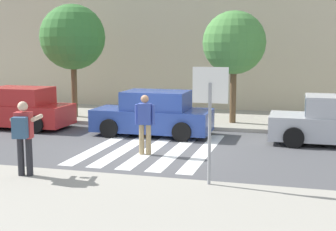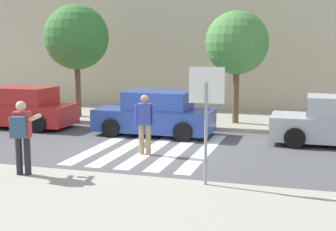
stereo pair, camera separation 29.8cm
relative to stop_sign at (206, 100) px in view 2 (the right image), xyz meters
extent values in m
plane|color=#4C4C4F|center=(-2.41, 3.43, -1.98)|extent=(120.00, 120.00, 0.00)
cube|color=#9E998C|center=(-2.41, -2.77, -1.91)|extent=(60.00, 6.00, 0.14)
cube|color=#9E998C|center=(-2.41, 9.43, -1.91)|extent=(60.00, 4.80, 0.14)
cube|color=beige|center=(-2.41, 13.83, 2.00)|extent=(56.00, 4.00, 7.97)
cube|color=silver|center=(-4.01, 3.63, -1.98)|extent=(0.44, 5.20, 0.01)
cube|color=silver|center=(-3.21, 3.63, -1.98)|extent=(0.44, 5.20, 0.01)
cube|color=silver|center=(-2.41, 3.63, -1.98)|extent=(0.44, 5.20, 0.01)
cube|color=silver|center=(-1.61, 3.63, -1.98)|extent=(0.44, 5.20, 0.01)
cube|color=silver|center=(-0.81, 3.63, -1.98)|extent=(0.44, 5.20, 0.01)
cylinder|color=gray|center=(0.00, -0.01, -0.74)|extent=(0.07, 0.07, 2.20)
cube|color=white|center=(0.00, 0.00, 0.31)|extent=(0.76, 0.03, 0.76)
cube|color=red|center=(0.00, 0.02, 0.31)|extent=(0.66, 0.02, 0.66)
cylinder|color=#232328|center=(-4.31, -0.49, -1.40)|extent=(0.15, 0.15, 0.88)
cylinder|color=#232328|center=(-4.11, -0.44, -1.40)|extent=(0.15, 0.15, 0.88)
cube|color=#B73333|center=(-4.21, -0.47, -0.66)|extent=(0.42, 0.31, 0.60)
sphere|color=beige|center=(-4.21, -0.47, -0.23)|extent=(0.23, 0.23, 0.23)
cylinder|color=beige|center=(-4.49, -0.30, -0.53)|extent=(0.22, 0.59, 0.10)
cylinder|color=beige|center=(-4.02, -0.20, -0.53)|extent=(0.22, 0.59, 0.10)
cube|color=black|center=(-4.29, -0.07, -0.50)|extent=(0.16, 0.13, 0.10)
cube|color=#335170|center=(-4.16, -0.69, -0.68)|extent=(0.35, 0.26, 0.48)
cylinder|color=tan|center=(-2.49, 2.81, -1.54)|extent=(0.15, 0.15, 0.88)
cylinder|color=tan|center=(-2.29, 2.83, -1.54)|extent=(0.15, 0.15, 0.88)
cube|color=#33479E|center=(-2.39, 2.82, -0.80)|extent=(0.40, 0.28, 0.60)
sphere|color=#A37556|center=(-2.39, 2.82, -0.37)|extent=(0.23, 0.23, 0.23)
cylinder|color=#33479E|center=(-2.63, 2.80, -0.82)|extent=(0.10, 0.10, 0.58)
cylinder|color=#33479E|center=(-2.15, 2.85, -0.82)|extent=(0.10, 0.10, 0.58)
cube|color=red|center=(-8.45, 5.73, -1.45)|extent=(4.10, 1.70, 0.76)
cube|color=red|center=(-8.30, 5.73, -0.75)|extent=(2.20, 1.56, 0.64)
cube|color=slate|center=(-9.37, 5.73, -0.75)|extent=(0.10, 1.50, 0.54)
cube|color=slate|center=(-7.33, 5.73, -0.75)|extent=(0.10, 1.50, 0.51)
cylinder|color=black|center=(-9.72, 6.58, -1.66)|extent=(0.64, 0.22, 0.64)
cylinder|color=black|center=(-7.17, 4.88, -1.66)|extent=(0.64, 0.22, 0.64)
cylinder|color=black|center=(-7.17, 6.58, -1.66)|extent=(0.64, 0.22, 0.64)
cube|color=#284293|center=(-3.07, 5.73, -1.45)|extent=(4.10, 1.70, 0.76)
cube|color=#284293|center=(-2.92, 5.73, -0.75)|extent=(2.20, 1.56, 0.64)
cube|color=slate|center=(-3.99, 5.73, -0.75)|extent=(0.10, 1.50, 0.54)
cube|color=slate|center=(-1.95, 5.73, -0.75)|extent=(0.10, 1.50, 0.51)
cylinder|color=black|center=(-4.34, 4.88, -1.66)|extent=(0.64, 0.22, 0.64)
cylinder|color=black|center=(-4.34, 6.58, -1.66)|extent=(0.64, 0.22, 0.64)
cylinder|color=black|center=(-1.80, 4.88, -1.66)|extent=(0.64, 0.22, 0.64)
cylinder|color=black|center=(-1.80, 6.58, -1.66)|extent=(0.64, 0.22, 0.64)
cube|color=slate|center=(2.08, 5.73, -0.75)|extent=(0.10, 1.50, 0.54)
cylinder|color=black|center=(1.73, 4.88, -1.66)|extent=(0.64, 0.22, 0.64)
cylinder|color=black|center=(1.73, 6.58, -1.66)|extent=(0.64, 0.22, 0.64)
cylinder|color=brown|center=(-7.22, 8.06, -0.59)|extent=(0.24, 0.24, 2.50)
sphere|color=#387533|center=(-7.22, 8.06, 1.47)|extent=(2.69, 2.69, 2.69)
cylinder|color=brown|center=(-0.60, 8.26, -0.66)|extent=(0.24, 0.24, 2.36)
sphere|color=#47843D|center=(-0.60, 8.26, 1.23)|extent=(2.40, 2.40, 2.40)
camera|label=1|loc=(1.75, -9.69, 1.15)|focal=50.00mm
camera|label=2|loc=(2.04, -9.61, 1.15)|focal=50.00mm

